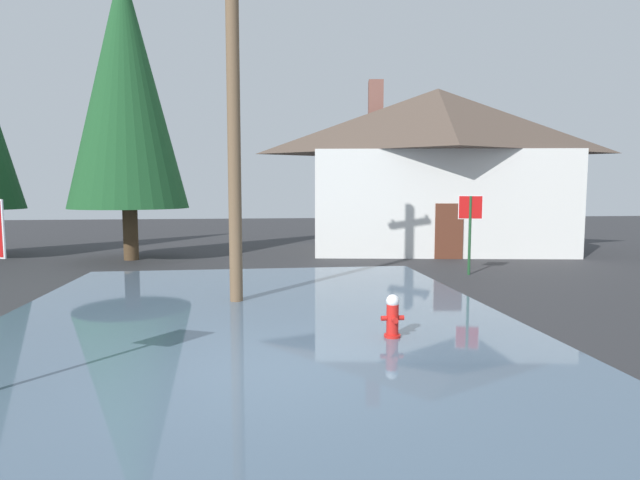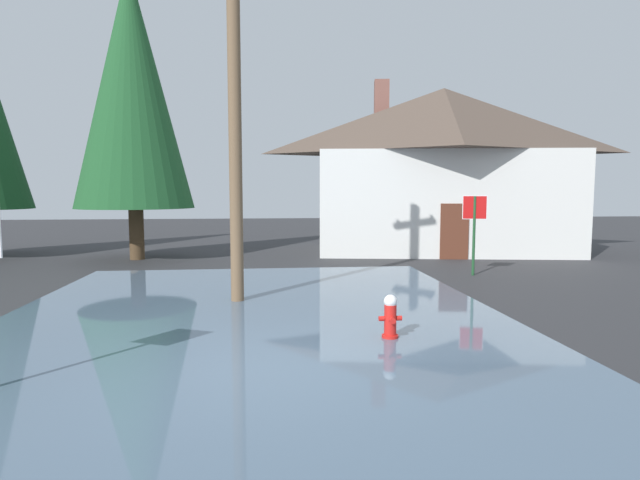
# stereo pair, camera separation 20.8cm
# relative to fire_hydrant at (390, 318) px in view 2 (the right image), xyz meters

# --- Properties ---
(ground_plane) EXTENTS (80.00, 80.00, 0.10)m
(ground_plane) POSITION_rel_fire_hydrant_xyz_m (-1.99, -1.31, -0.42)
(ground_plane) COLOR #2D2D30
(flood_puddle) EXTENTS (9.66, 12.78, 0.05)m
(flood_puddle) POSITION_rel_fire_hydrant_xyz_m (-2.24, 1.48, -0.35)
(flood_puddle) COLOR #4C6075
(flood_puddle) RESTS_ON ground
(lane_stop_bar) EXTENTS (3.70, 0.38, 0.01)m
(lane_stop_bar) POSITION_rel_fire_hydrant_xyz_m (-2.83, -3.33, -0.37)
(lane_stop_bar) COLOR silver
(lane_stop_bar) RESTS_ON ground
(fire_hydrant) EXTENTS (0.38, 0.33, 0.76)m
(fire_hydrant) POSITION_rel_fire_hydrant_xyz_m (0.00, 0.00, 0.00)
(fire_hydrant) COLOR red
(fire_hydrant) RESTS_ON ground
(utility_pole) EXTENTS (1.60, 0.28, 8.20)m
(utility_pole) POSITION_rel_fire_hydrant_xyz_m (-2.63, 3.18, 3.90)
(utility_pole) COLOR brown
(utility_pole) RESTS_ON ground
(stop_sign_far) EXTENTS (0.66, 0.23, 2.31)m
(stop_sign_far) POSITION_rel_fire_hydrant_xyz_m (3.99, 6.18, 1.27)
(stop_sign_far) COLOR #1E4C28
(stop_sign_far) RESTS_ON ground
(house) EXTENTS (11.12, 7.00, 7.02)m
(house) POSITION_rel_fire_hydrant_xyz_m (5.10, 12.14, 3.01)
(house) COLOR silver
(house) RESTS_ON ground
(pine_tree_mid_left) EXTENTS (4.09, 4.09, 10.22)m
(pine_tree_mid_left) POSITION_rel_fire_hydrant_xyz_m (-6.58, 10.88, 5.64)
(pine_tree_mid_left) COLOR #4C3823
(pine_tree_mid_left) RESTS_ON ground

